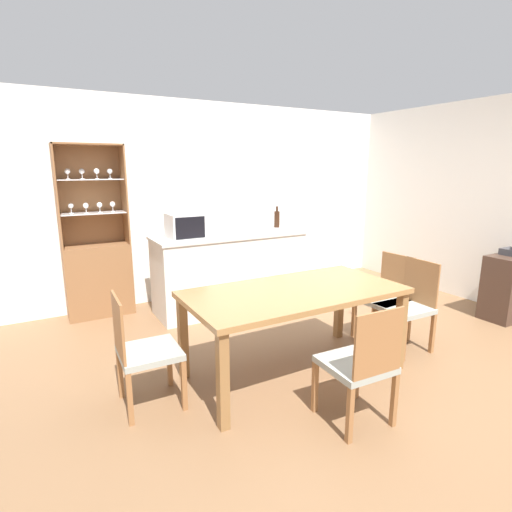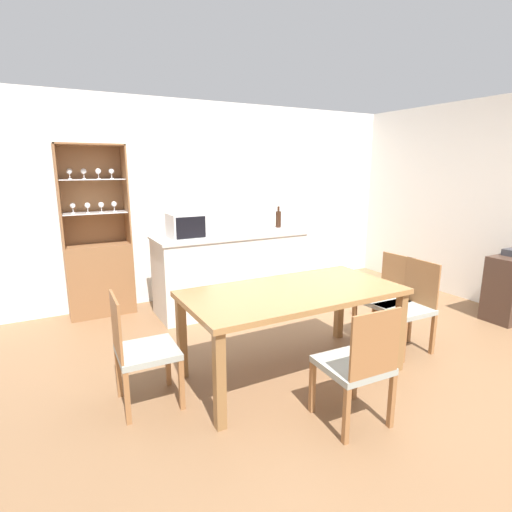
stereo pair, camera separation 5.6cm
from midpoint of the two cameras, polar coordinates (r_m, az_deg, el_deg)
ground_plane at (r=3.79m, az=14.54°, el=-14.84°), size 18.00×18.00×0.00m
wall_back at (r=5.59m, az=-3.48°, el=8.01°), size 6.80×0.06×2.55m
wall_right at (r=5.65m, az=32.77°, el=6.09°), size 0.06×4.60×2.55m
kitchen_counter at (r=4.93m, az=-3.23°, el=-2.16°), size 1.85×0.64×0.93m
display_cabinet at (r=5.02m, az=-21.19°, el=-1.32°), size 0.73×0.33×1.97m
dining_table at (r=3.31m, az=5.81°, el=-6.18°), size 1.79×0.90×0.74m
dining_chair_side_right_near at (r=4.08m, az=21.26°, el=-6.74°), size 0.43×0.43×0.86m
dining_chair_side_right_far at (r=4.25m, az=18.44°, el=-5.75°), size 0.45×0.45×0.86m
dining_chair_head_near at (r=2.84m, az=14.80°, el=-14.85°), size 0.44×0.44×0.86m
dining_chair_side_left_far at (r=3.06m, az=-15.61°, el=-12.84°), size 0.43×0.43×0.86m
microwave at (r=4.62m, az=-8.79°, el=4.37°), size 0.53×0.36×0.28m
wine_bottle at (r=5.34m, az=3.51°, el=5.32°), size 0.07×0.07×0.28m
side_cabinet at (r=5.40m, az=32.84°, el=-3.93°), size 0.54×0.35×0.74m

